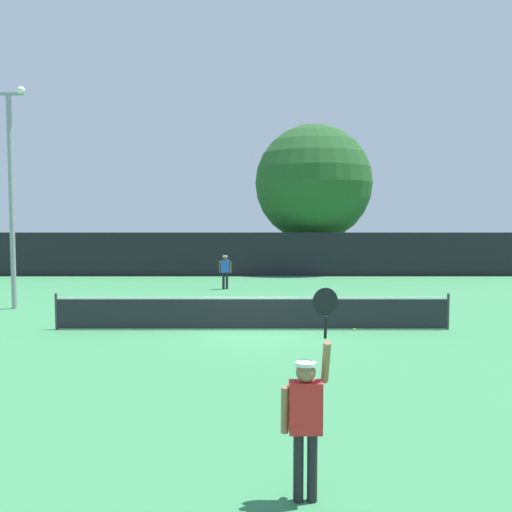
{
  "coord_description": "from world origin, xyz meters",
  "views": [
    {
      "loc": [
        0.11,
        -16.61,
        3.29
      ],
      "look_at": [
        0.21,
        5.04,
        1.84
      ],
      "focal_mm": 39.92,
      "sensor_mm": 36.0,
      "label": 1
    }
  ],
  "objects_px": {
    "player_serving": "(304,409)",
    "light_pole": "(8,183)",
    "large_tree": "(311,183)",
    "parked_car_near": "(216,253)",
    "parked_car_mid": "(335,253)",
    "player_receiving": "(223,269)",
    "tennis_ball": "(352,329)"
  },
  "relations": [
    {
      "from": "player_serving",
      "to": "light_pole",
      "type": "bearing_deg",
      "value": 123.67
    },
    {
      "from": "player_serving",
      "to": "player_receiving",
      "type": "xyz_separation_m",
      "value": [
        -2.01,
        19.74,
        -0.15
      ]
    },
    {
      "from": "player_receiving",
      "to": "parked_car_near",
      "type": "distance_m",
      "value": 14.02
    },
    {
      "from": "player_receiving",
      "to": "parked_car_mid",
      "type": "height_order",
      "value": "parked_car_mid"
    },
    {
      "from": "tennis_ball",
      "to": "parked_car_mid",
      "type": "height_order",
      "value": "parked_car_mid"
    },
    {
      "from": "player_receiving",
      "to": "tennis_ball",
      "type": "bearing_deg",
      "value": 113.91
    },
    {
      "from": "player_serving",
      "to": "light_pole",
      "type": "relative_size",
      "value": 0.31
    },
    {
      "from": "large_tree",
      "to": "parked_car_near",
      "type": "relative_size",
      "value": 2.13
    },
    {
      "from": "light_pole",
      "to": "player_serving",
      "type": "bearing_deg",
      "value": -56.33
    },
    {
      "from": "player_serving",
      "to": "large_tree",
      "type": "distance_m",
      "value": 29.21
    },
    {
      "from": "large_tree",
      "to": "parked_car_near",
      "type": "distance_m",
      "value": 9.22
    },
    {
      "from": "player_serving",
      "to": "light_pole",
      "type": "height_order",
      "value": "light_pole"
    },
    {
      "from": "large_tree",
      "to": "parked_car_near",
      "type": "xyz_separation_m",
      "value": [
        -6.23,
        4.97,
        -4.63
      ]
    },
    {
      "from": "player_serving",
      "to": "player_receiving",
      "type": "height_order",
      "value": "player_serving"
    },
    {
      "from": "tennis_ball",
      "to": "light_pole",
      "type": "relative_size",
      "value": 0.01
    },
    {
      "from": "large_tree",
      "to": "parked_car_near",
      "type": "height_order",
      "value": "large_tree"
    },
    {
      "from": "player_receiving",
      "to": "large_tree",
      "type": "bearing_deg",
      "value": -118.93
    },
    {
      "from": "light_pole",
      "to": "parked_car_mid",
      "type": "bearing_deg",
      "value": 53.85
    },
    {
      "from": "player_receiving",
      "to": "light_pole",
      "type": "distance_m",
      "value": 9.97
    },
    {
      "from": "large_tree",
      "to": "parked_car_mid",
      "type": "bearing_deg",
      "value": 66.82
    },
    {
      "from": "light_pole",
      "to": "parked_car_near",
      "type": "xyz_separation_m",
      "value": [
        6.1,
        19.64,
        -3.76
      ]
    },
    {
      "from": "parked_car_mid",
      "to": "large_tree",
      "type": "bearing_deg",
      "value": -116.35
    },
    {
      "from": "parked_car_mid",
      "to": "player_receiving",
      "type": "bearing_deg",
      "value": -120.03
    },
    {
      "from": "player_serving",
      "to": "parked_car_mid",
      "type": "bearing_deg",
      "value": 81.25
    },
    {
      "from": "parked_car_near",
      "to": "parked_car_mid",
      "type": "bearing_deg",
      "value": 3.11
    },
    {
      "from": "light_pole",
      "to": "parked_car_near",
      "type": "height_order",
      "value": "light_pole"
    },
    {
      "from": "player_receiving",
      "to": "tennis_ball",
      "type": "distance_m",
      "value": 10.67
    },
    {
      "from": "tennis_ball",
      "to": "parked_car_mid",
      "type": "relative_size",
      "value": 0.02
    },
    {
      "from": "player_receiving",
      "to": "parked_car_mid",
      "type": "xyz_separation_m",
      "value": [
        7.25,
        14.32,
        -0.16
      ]
    },
    {
      "from": "light_pole",
      "to": "parked_car_near",
      "type": "distance_m",
      "value": 20.9
    },
    {
      "from": "player_receiving",
      "to": "parked_car_near",
      "type": "height_order",
      "value": "parked_car_near"
    },
    {
      "from": "tennis_ball",
      "to": "parked_car_near",
      "type": "xyz_separation_m",
      "value": [
        -5.57,
        23.68,
        0.74
      ]
    }
  ]
}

